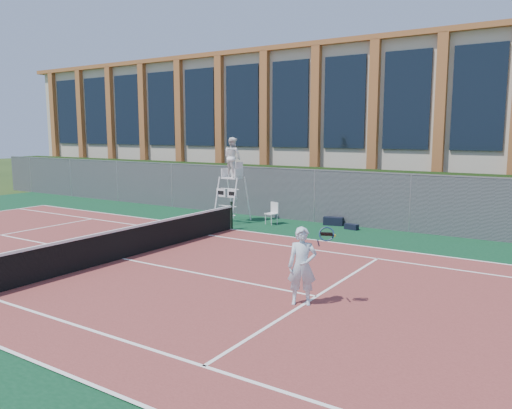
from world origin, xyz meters
The scene contains 12 objects.
ground centered at (0.00, 0.00, 0.00)m, with size 120.00×120.00×0.00m, color #233814.
apron centered at (0.00, 1.00, 0.01)m, with size 36.00×20.00×0.01m, color #0B331B.
tennis_court centered at (0.00, 0.00, 0.02)m, with size 23.77×10.97×0.02m, color maroon.
tennis_net centered at (0.00, 0.00, 0.54)m, with size 0.10×11.30×1.10m.
fence centered at (0.00, 8.80, 1.10)m, with size 40.00×0.06×2.20m, color #595E60, non-canonical shape.
hedge centered at (0.00, 10.00, 1.10)m, with size 40.00×1.40×2.20m, color black.
building centered at (0.00, 17.95, 4.15)m, with size 45.00×10.60×8.22m.
umpire_chair centered at (-0.97, 7.05, 2.64)m, with size 1.01×1.55×3.61m.
plastic_chair centered at (0.78, 7.44, 0.54)m, with size 0.51×0.51×0.90m.
sports_bag_near centered at (3.00, 8.54, 0.18)m, with size 0.78×0.31×0.33m, color black.
sports_bag_far centered at (3.97, 8.09, 0.12)m, with size 0.54×0.23×0.22m, color black.
tennis_player centered at (6.35, -0.64, 0.89)m, with size 1.02×0.76×1.73m.
Camera 1 is at (11.20, -10.01, 3.75)m, focal length 35.00 mm.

